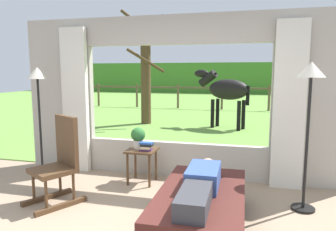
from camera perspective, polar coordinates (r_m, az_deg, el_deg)
name	(u,v)px	position (r m, az deg, el deg)	size (l,w,h in m)	color
back_wall_with_window	(175,99)	(4.98, 1.31, 2.98)	(5.20, 0.12, 2.55)	#ADA599
curtain_panel_left	(75,101)	(5.49, -16.49, 2.60)	(0.44, 0.10, 2.40)	silver
curtain_panel_right	(289,106)	(4.76, 21.17, 1.61)	(0.44, 0.10, 2.40)	silver
outdoor_pasture_lawn	(224,106)	(15.86, 10.22, 1.76)	(36.00, 21.68, 0.02)	olive
distant_hill_ridge	(234,78)	(25.61, 11.92, 6.69)	(36.00, 2.00, 2.40)	#437B2B
recliner_sofa	(201,209)	(3.54, 6.04, -16.50)	(0.92, 1.71, 0.42)	black
reclining_person	(201,183)	(3.38, 5.99, -12.16)	(0.35, 1.43, 0.22)	#334C8C
rocking_chair	(60,161)	(4.30, -19.06, -7.80)	(0.74, 0.82, 1.12)	#4C331E
side_table	(142,155)	(4.80, -4.75, -7.22)	(0.44, 0.44, 0.52)	#4C331E
potted_plant	(138,136)	(4.82, -5.46, -3.79)	(0.22, 0.22, 0.32)	silver
book_stack	(146,146)	(4.68, -4.00, -5.61)	(0.20, 0.14, 0.13)	#59336B
floor_lamp_left	(38,89)	(5.34, -22.56, 4.49)	(0.32, 0.32, 1.75)	black
floor_lamp_right	(310,92)	(4.03, 24.43, 3.97)	(0.32, 0.32, 1.80)	black
horse	(226,90)	(9.38, 10.45, 4.59)	(1.79, 1.03, 1.73)	black
pasture_tree	(146,72)	(10.07, -4.04, 7.84)	(1.57, 1.47, 3.55)	#4C3823
pasture_fence_line	(222,93)	(14.13, 9.79, 4.02)	(16.10, 0.10, 1.10)	brown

